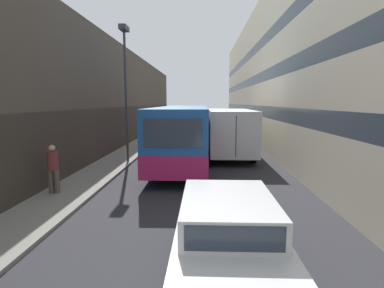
# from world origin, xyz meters

# --- Properties ---
(ground_plane) EXTENTS (150.00, 150.00, 0.00)m
(ground_plane) POSITION_xyz_m (0.00, 15.00, 0.00)
(ground_plane) COLOR #2B2B30
(sidewalk_left) EXTENTS (1.87, 60.00, 0.11)m
(sidewalk_left) POSITION_xyz_m (-4.37, 15.00, 0.05)
(sidewalk_left) COLOR gray
(sidewalk_left) RESTS_ON ground_plane
(building_left_shopfront) EXTENTS (2.40, 60.00, 7.01)m
(building_left_shopfront) POSITION_xyz_m (-6.40, 15.00, 3.18)
(building_left_shopfront) COLOR #51473D
(building_left_shopfront) RESTS_ON ground_plane
(building_right_apartment) EXTENTS (2.40, 60.00, 10.13)m
(building_right_apartment) POSITION_xyz_m (5.18, 15.00, 5.04)
(building_right_apartment) COLOR #B7AD93
(building_right_apartment) RESTS_ON ground_plane
(car_hatchback) EXTENTS (1.84, 4.19, 1.47)m
(car_hatchback) POSITION_xyz_m (0.66, 4.74, 0.75)
(car_hatchback) COLOR silver
(car_hatchback) RESTS_ON ground_plane
(bus) EXTENTS (2.46, 10.79, 2.89)m
(bus) POSITION_xyz_m (-0.82, 15.11, 1.54)
(bus) COLOR #1E519E
(bus) RESTS_ON ground_plane
(box_truck) EXTENTS (2.38, 8.96, 2.69)m
(box_truck) POSITION_xyz_m (1.75, 17.94, 1.49)
(box_truck) COLOR silver
(box_truck) RESTS_ON ground_plane
(panel_van) EXTENTS (1.92, 4.00, 1.82)m
(panel_van) POSITION_xyz_m (-0.83, 26.73, 1.03)
(panel_van) COLOR silver
(panel_van) RESTS_ON ground_plane
(pedestrian) EXTENTS (0.38, 0.36, 1.63)m
(pedestrian) POSITION_xyz_m (-4.76, 9.23, 0.98)
(pedestrian) COLOR brown
(pedestrian) RESTS_ON sidewalk_left
(street_lamp) EXTENTS (0.36, 0.80, 6.73)m
(street_lamp) POSITION_xyz_m (-3.69, 14.83, 4.78)
(street_lamp) COLOR #38383D
(street_lamp) RESTS_ON sidewalk_left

